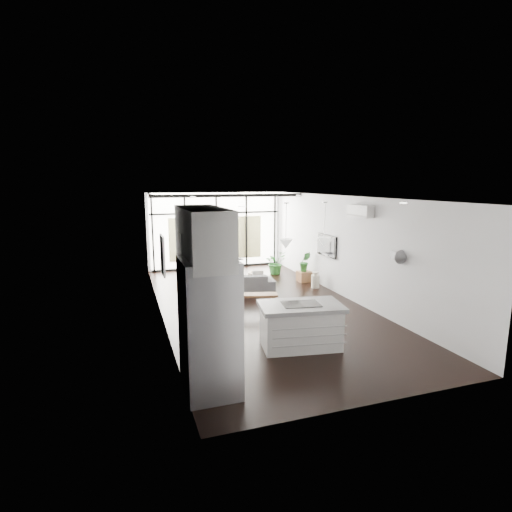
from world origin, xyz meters
TOP-DOWN VIEW (x-y plane):
  - floor at (0.00, 0.00)m, footprint 5.00×10.00m
  - ceiling at (0.00, 0.00)m, footprint 5.00×10.00m
  - wall_left at (-2.50, 0.00)m, footprint 0.02×10.00m
  - wall_right at (2.50, 0.00)m, footprint 0.02×10.00m
  - wall_back at (0.00, 5.00)m, footprint 5.00×0.02m
  - wall_front at (0.00, -5.00)m, footprint 5.00×0.02m
  - glazing at (0.00, 4.88)m, footprint 5.00×0.20m
  - skylight at (0.00, 4.00)m, footprint 4.70×1.90m
  - neighbour_building at (0.00, 4.95)m, footprint 3.50×0.02m
  - island at (-0.13, -2.78)m, footprint 1.70×1.17m
  - cooktop at (-0.13, -2.78)m, footprint 0.78×0.58m
  - fridge at (-2.13, -3.85)m, footprint 0.80×1.00m
  - appliance_column at (-2.13, -3.09)m, footprint 0.62×0.65m
  - upper_cabinets at (-2.12, -3.50)m, footprint 0.62×1.75m
  - pendant_left at (-0.40, -2.65)m, footprint 0.26×0.26m
  - pendant_right at (0.40, -2.65)m, footprint 0.26×0.26m
  - sofa at (-0.16, 1.24)m, footprint 2.01×0.85m
  - console_bench at (-0.37, -0.38)m, footprint 1.38×0.67m
  - pouf at (0.57, 2.08)m, footprint 0.62×0.62m
  - crate at (2.21, 1.94)m, footprint 0.43×0.43m
  - plant_tall at (1.70, 3.22)m, footprint 0.97×1.02m
  - plant_crate at (2.21, 1.94)m, footprint 0.53×0.72m
  - milk_can at (2.17, 1.11)m, footprint 0.27×0.27m
  - bistro_set at (0.02, 4.13)m, footprint 1.50×0.77m
  - tv at (2.46, 1.00)m, footprint 0.05×1.10m
  - ac_unit at (2.38, -0.80)m, footprint 0.22×0.90m
  - framed_art at (-2.47, -0.50)m, footprint 0.04×0.70m

SIDE VIEW (x-z plane):
  - floor at x=0.00m, z-range 0.00..0.00m
  - crate at x=2.21m, z-range 0.00..0.33m
  - pouf at x=0.57m, z-range 0.00..0.39m
  - console_bench at x=-0.37m, z-range 0.00..0.43m
  - milk_can at x=2.17m, z-range 0.00..0.49m
  - plant_tall at x=1.70m, z-range 0.00..0.63m
  - bistro_set at x=0.02m, z-range 0.00..0.69m
  - sofa at x=-0.16m, z-range 0.00..0.76m
  - island at x=-0.13m, z-range 0.00..0.86m
  - plant_crate at x=2.21m, z-range 0.33..0.61m
  - cooktop at x=-0.13m, z-range 0.86..0.87m
  - fridge at x=-2.13m, z-range 0.00..2.06m
  - neighbour_building at x=0.00m, z-range 0.30..1.90m
  - appliance_column at x=-2.13m, z-range 0.00..2.38m
  - tv at x=2.46m, z-range 0.98..1.62m
  - wall_left at x=-2.50m, z-range 0.00..2.80m
  - wall_right at x=2.50m, z-range 0.00..2.80m
  - wall_back at x=0.00m, z-range 0.00..2.80m
  - wall_front at x=0.00m, z-range 0.00..2.80m
  - glazing at x=0.00m, z-range 0.00..2.80m
  - framed_art at x=-2.47m, z-range 1.10..2.00m
  - pendant_left at x=-0.40m, z-range 1.93..2.11m
  - pendant_right at x=0.40m, z-range 1.93..2.11m
  - upper_cabinets at x=-2.12m, z-range 1.92..2.78m
  - ac_unit at x=2.38m, z-range 2.30..2.60m
  - skylight at x=0.00m, z-range 2.74..2.80m
  - ceiling at x=0.00m, z-range 2.80..2.80m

